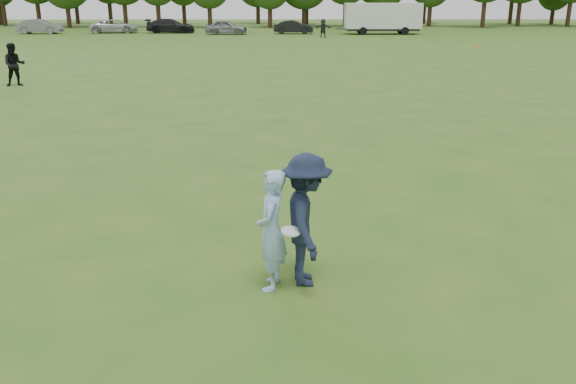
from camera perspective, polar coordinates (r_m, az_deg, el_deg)
name	(u,v)px	position (r m, az deg, el deg)	size (l,w,h in m)	color
ground	(306,279)	(9.21, 1.68, -8.12)	(200.00, 200.00, 0.00)	#295819
thrower	(271,230)	(8.61, -1.56, -3.61)	(0.64, 0.42, 1.76)	#93BAE4
defender	(306,220)	(8.73, 1.71, -2.64)	(1.26, 0.73, 1.95)	#182035
player_far_a	(14,65)	(31.30, -24.23, 10.81)	(0.95, 0.74, 1.95)	black
player_far_d	(323,28)	(62.16, 3.31, 15.06)	(1.65, 0.52, 1.78)	black
car_b	(40,26)	(72.95, -22.22, 14.14)	(1.63, 4.68, 1.54)	slate
car_c	(114,26)	(71.98, -15.93, 14.69)	(2.38, 5.15, 1.43)	#BABBC0
car_d	(170,26)	(70.59, -10.94, 15.02)	(2.14, 5.26, 1.53)	black
car_e	(226,27)	(67.13, -5.79, 15.09)	(1.76, 4.39, 1.49)	gray
car_f	(294,27)	(67.88, 0.54, 15.17)	(1.48, 4.25, 1.40)	black
field_cone	(475,46)	(52.11, 17.13, 12.94)	(0.28, 0.28, 0.30)	orange
disc_in_play	(291,231)	(8.40, 0.27, -3.70)	(0.29, 0.29, 0.09)	white
cargo_trailer	(383,17)	(67.97, 8.86, 15.88)	(9.00, 2.75, 3.20)	silver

